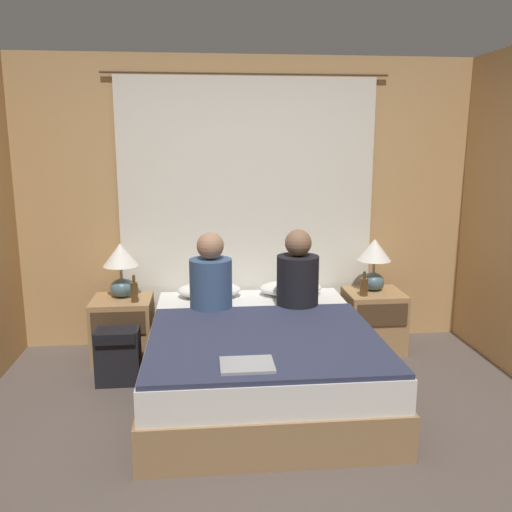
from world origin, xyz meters
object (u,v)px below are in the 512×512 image
object	(u,v)px
beer_bottle_on_right_stand	(364,286)
backpack_on_floor	(118,353)
nightstand_left	(123,328)
lamp_left	(121,264)
bed	(260,360)
lamp_right	(374,258)
person_right_in_bed	(298,275)
laptop_on_bed	(247,365)
pillow_right	(291,288)
person_left_in_bed	(211,278)
pillow_left	(209,290)
nightstand_right	(373,320)
beer_bottle_on_left_stand	(134,291)

from	to	relation	value
beer_bottle_on_right_stand	backpack_on_floor	size ratio (longest dim) A/B	0.49
nightstand_left	lamp_left	distance (m)	0.54
bed	lamp_left	xyz separation A→B (m)	(-1.07, 0.79, 0.55)
lamp_right	person_right_in_bed	xyz separation A→B (m)	(-0.73, -0.37, -0.04)
nightstand_left	laptop_on_bed	world-z (taller)	laptop_on_bed
pillow_right	backpack_on_floor	world-z (taller)	pillow_right
beer_bottle_on_right_stand	laptop_on_bed	world-z (taller)	beer_bottle_on_right_stand
person_left_in_bed	nightstand_left	bearing A→B (deg)	157.12
pillow_left	laptop_on_bed	bearing A→B (deg)	-82.92
nightstand_left	nightstand_right	size ratio (longest dim) A/B	1.00
pillow_right	beer_bottle_on_right_stand	size ratio (longest dim) A/B	2.57
backpack_on_floor	person_right_in_bed	bearing A→B (deg)	7.32
pillow_right	nightstand_left	bearing A→B (deg)	-177.92
pillow_left	pillow_right	distance (m)	0.69
laptop_on_bed	pillow_right	bearing A→B (deg)	72.00
lamp_right	person_right_in_bed	size ratio (longest dim) A/B	0.72
lamp_left	person_left_in_bed	bearing A→B (deg)	-26.55
lamp_left	nightstand_right	bearing A→B (deg)	-1.52
backpack_on_floor	nightstand_left	bearing A→B (deg)	93.27
pillow_right	backpack_on_floor	bearing A→B (deg)	-158.83
beer_bottle_on_left_stand	person_left_in_bed	bearing A→B (deg)	-18.70
lamp_left	beer_bottle_on_right_stand	bearing A→B (deg)	-4.50
beer_bottle_on_left_stand	beer_bottle_on_right_stand	size ratio (longest dim) A/B	1.08
nightstand_right	person_left_in_bed	world-z (taller)	person_left_in_bed
backpack_on_floor	laptop_on_bed	bearing A→B (deg)	-48.63
nightstand_left	laptop_on_bed	xyz separation A→B (m)	(0.92, -1.49, 0.28)
pillow_right	laptop_on_bed	world-z (taller)	pillow_right
nightstand_left	pillow_left	world-z (taller)	pillow_left
person_left_in_bed	bed	bearing A→B (deg)	-51.55
lamp_left	backpack_on_floor	world-z (taller)	lamp_left
lamp_left	beer_bottle_on_right_stand	size ratio (longest dim) A/B	2.19
beer_bottle_on_right_stand	beer_bottle_on_left_stand	bearing A→B (deg)	180.00
person_left_in_bed	lamp_left	bearing A→B (deg)	153.45
lamp_left	pillow_right	distance (m)	1.44
pillow_left	person_right_in_bed	xyz separation A→B (m)	(0.69, -0.36, 0.20)
person_right_in_bed	beer_bottle_on_left_stand	size ratio (longest dim) A/B	2.81
beer_bottle_on_right_stand	person_right_in_bed	bearing A→B (deg)	-160.99
nightstand_left	person_left_in_bed	distance (m)	0.93
nightstand_left	beer_bottle_on_left_stand	xyz separation A→B (m)	(0.12, -0.10, 0.35)
person_right_in_bed	pillow_right	bearing A→B (deg)	89.01
lamp_left	backpack_on_floor	size ratio (longest dim) A/B	1.07
lamp_right	pillow_left	distance (m)	1.44
beer_bottle_on_left_stand	backpack_on_floor	bearing A→B (deg)	-103.37
person_right_in_bed	nightstand_left	bearing A→B (deg)	167.66
nightstand_left	nightstand_right	bearing A→B (deg)	0.00
bed	nightstand_right	xyz separation A→B (m)	(1.07, 0.74, 0.01)
nightstand_left	beer_bottle_on_left_stand	size ratio (longest dim) A/B	2.33
lamp_right	backpack_on_floor	size ratio (longest dim) A/B	1.07
bed	lamp_right	bearing A→B (deg)	36.50
pillow_right	person_right_in_bed	size ratio (longest dim) A/B	0.85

